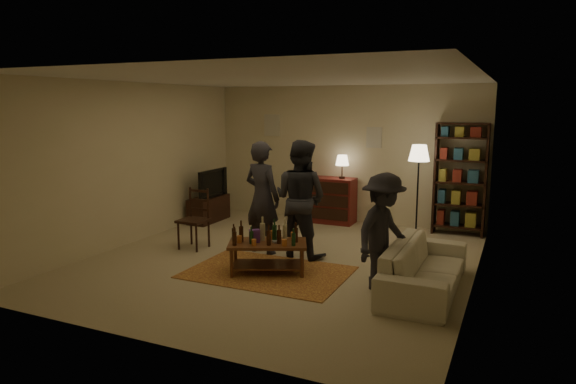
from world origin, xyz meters
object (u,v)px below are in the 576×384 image
Objects in this scene: coffee_table at (267,245)px; person_right at (300,199)px; floor_lamp at (419,159)px; sofa at (425,267)px; bookshelf at (460,178)px; person_by_sofa at (383,232)px; dining_chair at (195,216)px; tv_stand at (209,202)px; person_left at (262,198)px; dresser at (330,199)px.

person_right is at bearing 83.92° from coffee_table.
floor_lamp reaches higher than sofa.
sofa is (0.59, -2.61, -1.09)m from floor_lamp.
person_by_sofa is (-0.55, -3.36, -0.29)m from bookshelf.
dining_chair is 3.93m from floor_lamp.
floor_lamp is at bearing 34.51° from dining_chair.
floor_lamp is 2.40m from person_right.
floor_lamp is 0.79× the size of sofa.
tv_stand is 0.71× the size of person_by_sofa.
person_left is at bearing 14.90° from person_right.
dining_chair is 2.98m from dresser.
sofa is at bearing -52.34° from person_by_sofa.
dresser is (1.38, 2.63, -0.05)m from dining_chair.
sofa is at bearing -25.34° from tv_stand.
dining_chair is 4.71m from bookshelf.
floor_lamp is at bearing 5.77° from tv_stand.
floor_lamp is 2.86m from person_by_sofa.
person_right is at bearing -159.89° from person_left.
person_by_sofa is at bearing -10.61° from dining_chair.
dresser is 2.08m from floor_lamp.
person_left is (2.00, -1.52, 0.50)m from tv_stand.
person_left reaches higher than floor_lamp.
bookshelf is 3.26m from sofa.
coffee_table is at bearing -122.70° from bookshelf.
dining_chair is at bearing 157.63° from coffee_table.
tv_stand is at bearing 64.66° from sofa.
person_by_sofa is at bearing 109.55° from sofa.
coffee_table is 0.68× the size of person_right.
person_left is (-2.69, -2.50, -0.15)m from bookshelf.
bookshelf reaches higher than sofa.
floor_lamp reaches higher than person_by_sofa.
person_by_sofa is (4.14, -2.38, 0.36)m from tv_stand.
bookshelf reaches higher than tv_stand.
person_by_sofa is at bearing -29.84° from tv_stand.
person_left is 2.31m from person_by_sofa.
dresser is (2.25, 0.91, 0.09)m from tv_stand.
person_left is at bearing -95.90° from dresser.
sofa is 2.24m from person_right.
person_by_sofa reaches higher than dining_chair.
dining_chair is 0.50× the size of bookshelf.
person_left is at bearing 75.65° from sofa.
sofa is (2.39, -3.11, -0.17)m from dresser.
person_by_sofa reaches higher than coffee_table.
dining_chair is at bearing 96.79° from person_by_sofa.
person_right is at bearing 9.37° from dining_chair.
tv_stand reaches higher than sofa.
tv_stand reaches higher than coffee_table.
tv_stand is 2.43m from dresser.
coffee_table is at bearing 92.50° from person_right.
dining_chair is 1.81m from person_right.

